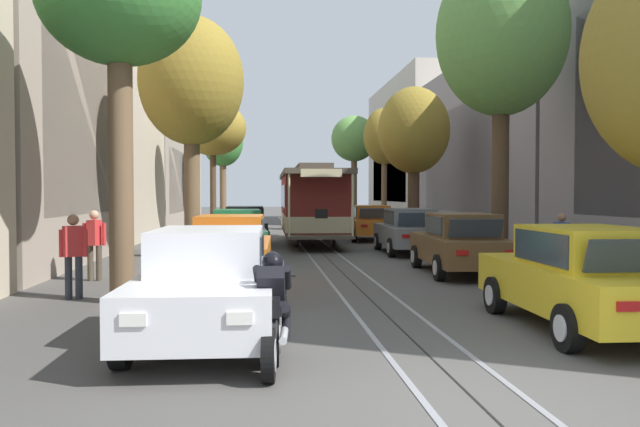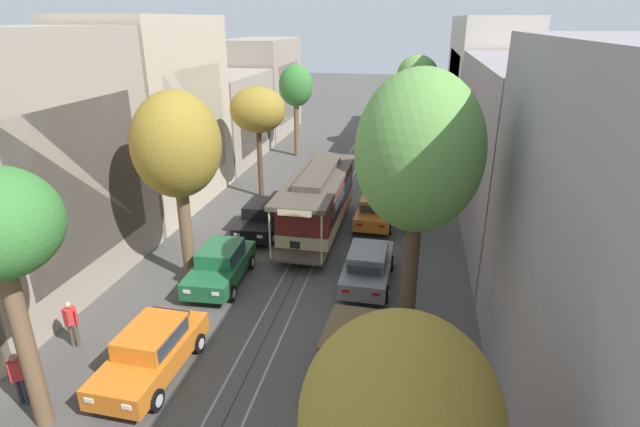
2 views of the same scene
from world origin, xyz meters
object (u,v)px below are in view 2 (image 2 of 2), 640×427
at_px(street_tree_kerb_left_second, 177,146).
at_px(fire_hydrant, 395,422).
at_px(cable_car_trolley, 318,201).
at_px(pedestrian_crossing_far, 430,371).
at_px(street_tree_kerb_right_far, 417,78).
at_px(pedestrian_on_right_pavement, 18,376).
at_px(street_tree_kerb_right_second, 419,154).
at_px(parked_car_brown_second_right, 349,350).
at_px(parked_car_green_mid_left, 221,265).
at_px(pedestrian_on_left_pavement, 71,321).
at_px(parked_car_black_fourth_left, 262,218).
at_px(parked_car_orange_fourth_right, 375,209).
at_px(street_tree_kerb_right_fourth, 420,106).
at_px(street_tree_kerb_right_mid, 415,140).
at_px(parked_car_grey_mid_right, 368,266).
at_px(street_tree_kerb_left_mid, 258,111).
at_px(street_tree_kerb_right_near, 399,425).
at_px(parked_car_orange_second_left, 151,351).
at_px(street_tree_kerb_left_fourth, 296,87).

relative_size(street_tree_kerb_left_second, fire_hydrant, 9.29).
height_order(cable_car_trolley, pedestrian_crossing_far, cable_car_trolley).
height_order(street_tree_kerb_right_far, pedestrian_on_right_pavement, street_tree_kerb_right_far).
height_order(street_tree_kerb_left_second, fire_hydrant, street_tree_kerb_left_second).
bearing_deg(street_tree_kerb_right_second, parked_car_brown_second_right, -136.59).
distance_m(parked_car_green_mid_left, pedestrian_on_left_pavement, 5.96).
height_order(parked_car_black_fourth_left, parked_car_orange_fourth_right, same).
distance_m(parked_car_brown_second_right, street_tree_kerb_right_fourth, 19.39).
bearing_deg(street_tree_kerb_right_mid, street_tree_kerb_right_far, 90.39).
relative_size(parked_car_black_fourth_left, parked_car_grey_mid_right, 1.00).
bearing_deg(cable_car_trolley, street_tree_kerb_right_fourth, 59.87).
height_order(street_tree_kerb_left_mid, street_tree_kerb_right_far, street_tree_kerb_right_far).
height_order(parked_car_orange_fourth_right, street_tree_kerb_right_fourth, street_tree_kerb_right_fourth).
bearing_deg(pedestrian_on_left_pavement, parked_car_orange_fourth_right, 54.72).
distance_m(street_tree_kerb_left_mid, pedestrian_crossing_far, 19.20).
height_order(parked_car_black_fourth_left, pedestrian_on_right_pavement, pedestrian_on_right_pavement).
bearing_deg(parked_car_orange_fourth_right, street_tree_kerb_right_far, 84.05).
relative_size(street_tree_kerb_right_mid, pedestrian_on_right_pavement, 4.06).
bearing_deg(street_tree_kerb_right_near, pedestrian_on_right_pavement, 163.00).
distance_m(street_tree_kerb_left_second, pedestrian_crossing_far, 12.16).
relative_size(parked_car_orange_second_left, street_tree_kerb_left_mid, 0.66).
height_order(street_tree_kerb_right_second, pedestrian_on_left_pavement, street_tree_kerb_right_second).
height_order(street_tree_kerb_right_near, pedestrian_on_left_pavement, street_tree_kerb_right_near).
distance_m(street_tree_kerb_right_near, street_tree_kerb_right_far, 34.48).
bearing_deg(parked_car_black_fourth_left, street_tree_kerb_left_second, -106.87).
bearing_deg(pedestrian_on_right_pavement, parked_car_orange_fourth_right, 60.55).
bearing_deg(pedestrian_crossing_far, street_tree_kerb_right_second, 108.48).
relative_size(street_tree_kerb_left_mid, pedestrian_on_right_pavement, 3.96).
bearing_deg(street_tree_kerb_right_near, parked_car_grey_mid_right, 97.59).
xyz_separation_m(parked_car_orange_fourth_right, street_tree_kerb_right_mid, (1.78, -0.92, 4.03)).
height_order(parked_car_orange_fourth_right, street_tree_kerb_right_far, street_tree_kerb_right_far).
xyz_separation_m(street_tree_kerb_right_near, pedestrian_on_right_pavement, (-10.44, 3.19, -3.30)).
relative_size(street_tree_kerb_right_mid, cable_car_trolley, 0.74).
height_order(parked_car_orange_second_left, parked_car_black_fourth_left, same).
bearing_deg(street_tree_kerb_right_far, street_tree_kerb_left_second, -110.64).
bearing_deg(parked_car_orange_fourth_right, parked_car_green_mid_left, -127.09).
distance_m(street_tree_kerb_right_near, pedestrian_on_left_pavement, 12.67).
bearing_deg(parked_car_brown_second_right, street_tree_kerb_left_fourth, 106.89).
bearing_deg(parked_car_brown_second_right, street_tree_kerb_right_far, 87.11).
bearing_deg(parked_car_black_fourth_left, pedestrian_crossing_far, -51.93).
height_order(parked_car_grey_mid_right, cable_car_trolley, cable_car_trolley).
xyz_separation_m(parked_car_black_fourth_left, pedestrian_crossing_far, (8.25, -10.53, 0.10)).
bearing_deg(street_tree_kerb_right_second, street_tree_kerb_right_mid, 90.82).
relative_size(street_tree_kerb_left_mid, fire_hydrant, 7.92).
bearing_deg(pedestrian_on_left_pavement, parked_car_black_fourth_left, 72.22).
bearing_deg(parked_car_brown_second_right, parked_car_black_fourth_left, 120.53).
height_order(street_tree_kerb_right_fourth, street_tree_kerb_right_far, street_tree_kerb_right_far).
xyz_separation_m(street_tree_kerb_left_second, pedestrian_on_right_pavement, (-1.46, -7.83, -4.71)).
distance_m(street_tree_kerb_right_mid, pedestrian_on_left_pavement, 16.28).
bearing_deg(street_tree_kerb_right_far, cable_car_trolley, -104.24).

